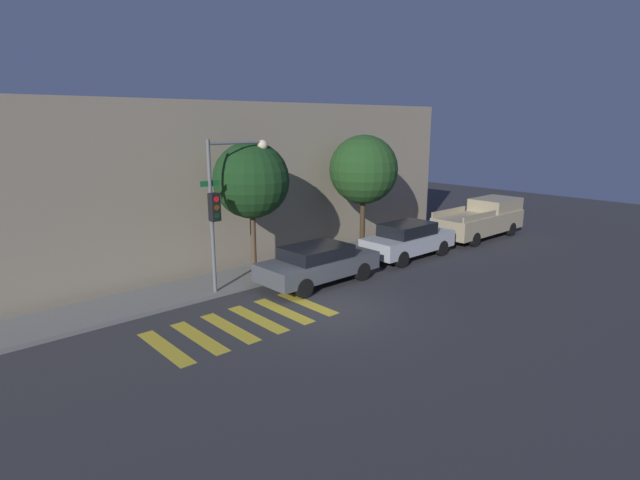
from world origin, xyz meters
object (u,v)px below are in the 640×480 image
traffic_light_pole (226,193)px  tree_midblock (364,170)px  tree_near_corner (251,180)px  sedan_near_corner (318,263)px  sedan_middle (408,240)px  pickup_truck (482,219)px

traffic_light_pole → tree_midblock: traffic_light_pole is taller
traffic_light_pole → tree_midblock: bearing=5.5°
traffic_light_pole → tree_near_corner: size_ratio=1.03×
sedan_near_corner → tree_near_corner: (-1.42, 1.97, 2.91)m
sedan_middle → tree_midblock: (-0.76, 1.97, 2.87)m
pickup_truck → tree_near_corner: bearing=171.0°
traffic_light_pole → sedan_middle: (8.09, -1.27, -2.63)m
pickup_truck → tree_midblock: 7.48m
sedan_middle → pickup_truck: pickup_truck is taller
pickup_truck → sedan_middle: bearing=180.0°
traffic_light_pole → sedan_near_corner: (2.92, -1.27, -2.67)m
sedan_near_corner → pickup_truck: bearing=0.0°
traffic_light_pole → tree_near_corner: (1.50, 0.70, 0.24)m
sedan_middle → tree_near_corner: (-6.59, 1.97, 2.87)m
tree_midblock → sedan_near_corner: bearing=-155.9°
traffic_light_pole → pickup_truck: size_ratio=0.94×
traffic_light_pole → sedan_middle: 8.60m
sedan_middle → tree_midblock: size_ratio=0.85×
tree_near_corner → sedan_middle: bearing=-16.7°
sedan_near_corner → sedan_middle: 5.17m
traffic_light_pole → pickup_truck: bearing=-5.2°
traffic_light_pole → sedan_near_corner: traffic_light_pole is taller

